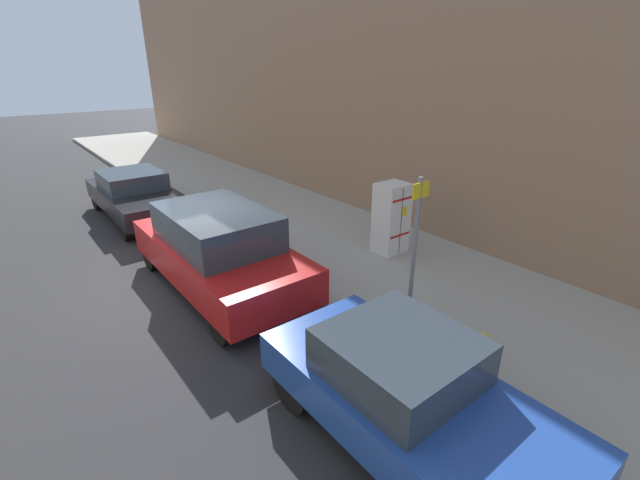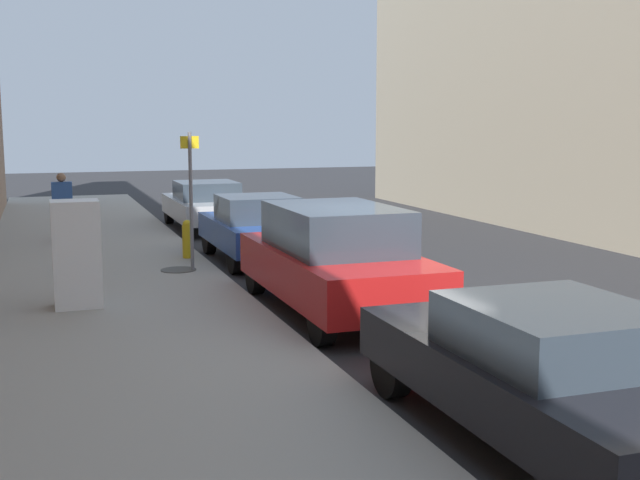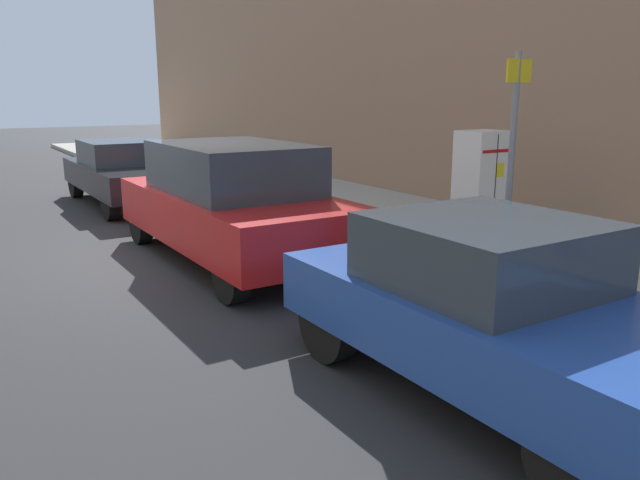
{
  "view_description": "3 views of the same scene",
  "coord_description": "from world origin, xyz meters",
  "px_view_note": "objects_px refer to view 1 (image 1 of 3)",
  "views": [
    {
      "loc": [
        2.71,
        8.34,
        4.42
      ],
      "look_at": [
        -1.94,
        2.42,
        1.3
      ],
      "focal_mm": 24.0,
      "sensor_mm": 36.0,
      "label": 1
    },
    {
      "loc": [
        -5.03,
        -11.2,
        3.06
      ],
      "look_at": [
        -1.28,
        -0.44,
        1.38
      ],
      "focal_mm": 45.0,
      "sensor_mm": 36.0,
      "label": 2
    },
    {
      "loc": [
        3.11,
        9.06,
        2.44
      ],
      "look_at": [
        -0.69,
        3.01,
        0.75
      ],
      "focal_mm": 35.0,
      "sensor_mm": 36.0,
      "label": 3
    }
  ],
  "objects_px": {
    "fire_hydrant": "(480,358)",
    "parked_hatchback_blue": "(407,392)",
    "discarded_refrigerator": "(391,218)",
    "street_sign_post": "(414,251)",
    "parked_sedan_dark": "(136,194)",
    "parked_suv_red": "(219,249)"
  },
  "relations": [
    {
      "from": "fire_hydrant",
      "to": "parked_hatchback_blue",
      "type": "distance_m",
      "value": 1.51
    },
    {
      "from": "discarded_refrigerator",
      "to": "fire_hydrant",
      "type": "xyz_separation_m",
      "value": [
        2.44,
        4.03,
        -0.43
      ]
    },
    {
      "from": "discarded_refrigerator",
      "to": "street_sign_post",
      "type": "distance_m",
      "value": 3.51
    },
    {
      "from": "parked_sedan_dark",
      "to": "discarded_refrigerator",
      "type": "bearing_deg",
      "value": 120.12
    },
    {
      "from": "fire_hydrant",
      "to": "parked_hatchback_blue",
      "type": "height_order",
      "value": "parked_hatchback_blue"
    },
    {
      "from": "street_sign_post",
      "to": "parked_hatchback_blue",
      "type": "distance_m",
      "value": 2.35
    },
    {
      "from": "discarded_refrigerator",
      "to": "fire_hydrant",
      "type": "height_order",
      "value": "discarded_refrigerator"
    },
    {
      "from": "fire_hydrant",
      "to": "parked_sedan_dark",
      "type": "bearing_deg",
      "value": -82.1
    },
    {
      "from": "street_sign_post",
      "to": "fire_hydrant",
      "type": "distance_m",
      "value": 1.82
    },
    {
      "from": "parked_hatchback_blue",
      "to": "parked_suv_red",
      "type": "bearing_deg",
      "value": -90.0
    },
    {
      "from": "parked_suv_red",
      "to": "parked_hatchback_blue",
      "type": "relative_size",
      "value": 1.21
    },
    {
      "from": "parked_suv_red",
      "to": "parked_hatchback_blue",
      "type": "height_order",
      "value": "parked_suv_red"
    },
    {
      "from": "discarded_refrigerator",
      "to": "parked_hatchback_blue",
      "type": "bearing_deg",
      "value": 45.15
    },
    {
      "from": "street_sign_post",
      "to": "parked_sedan_dark",
      "type": "relative_size",
      "value": 0.6
    },
    {
      "from": "discarded_refrigerator",
      "to": "street_sign_post",
      "type": "relative_size",
      "value": 0.62
    },
    {
      "from": "fire_hydrant",
      "to": "street_sign_post",
      "type": "bearing_deg",
      "value": -96.23
    },
    {
      "from": "street_sign_post",
      "to": "parked_sedan_dark",
      "type": "xyz_separation_m",
      "value": [
        1.66,
        -9.38,
        -0.93
      ]
    },
    {
      "from": "discarded_refrigerator",
      "to": "street_sign_post",
      "type": "height_order",
      "value": "street_sign_post"
    },
    {
      "from": "parked_sedan_dark",
      "to": "parked_suv_red",
      "type": "relative_size",
      "value": 0.94
    },
    {
      "from": "street_sign_post",
      "to": "discarded_refrigerator",
      "type": "bearing_deg",
      "value": -131.55
    },
    {
      "from": "parked_sedan_dark",
      "to": "fire_hydrant",
      "type": "bearing_deg",
      "value": 97.9
    },
    {
      "from": "street_sign_post",
      "to": "parked_suv_red",
      "type": "bearing_deg",
      "value": -65.75
    }
  ]
}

